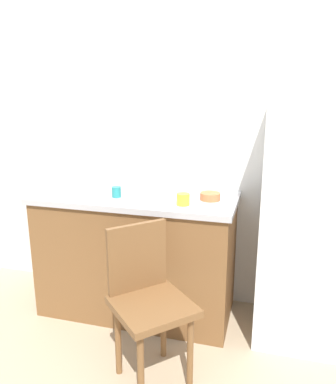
% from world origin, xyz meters
% --- Properties ---
extents(ground_plane, '(8.00, 8.00, 0.00)m').
position_xyz_m(ground_plane, '(0.00, 0.00, 0.00)').
color(ground_plane, tan).
extents(back_wall, '(4.80, 0.10, 2.61)m').
position_xyz_m(back_wall, '(0.00, 1.00, 1.31)').
color(back_wall, silver).
rests_on(back_wall, ground_plane).
extents(cabinet_base, '(1.38, 0.60, 0.86)m').
position_xyz_m(cabinet_base, '(-0.12, 0.65, 0.43)').
color(cabinet_base, brown).
rests_on(cabinet_base, ground_plane).
extents(countertop, '(1.42, 0.64, 0.04)m').
position_xyz_m(countertop, '(-0.12, 0.65, 0.88)').
color(countertop, '#B7B7BC').
rests_on(countertop, cabinet_base).
extents(faucet, '(0.02, 0.02, 0.24)m').
position_xyz_m(faucet, '(-0.19, 0.90, 1.02)').
color(faucet, '#B7B7BC').
rests_on(faucet, countertop).
extents(refrigerator, '(0.61, 0.57, 1.55)m').
position_xyz_m(refrigerator, '(1.05, 0.66, 0.77)').
color(refrigerator, white).
rests_on(refrigerator, ground_plane).
extents(chair, '(0.57, 0.57, 0.89)m').
position_xyz_m(chair, '(0.18, 0.01, 0.50)').
color(chair, brown).
rests_on(chair, ground_plane).
extents(dish_tray, '(0.28, 0.20, 0.05)m').
position_xyz_m(dish_tray, '(0.01, 0.61, 0.93)').
color(dish_tray, white).
rests_on(dish_tray, countertop).
extents(terracotta_bowl, '(0.14, 0.14, 0.05)m').
position_xyz_m(terracotta_bowl, '(0.41, 0.66, 0.93)').
color(terracotta_bowl, '#C67042').
rests_on(terracotta_bowl, countertop).
extents(cup_teal, '(0.06, 0.06, 0.07)m').
position_xyz_m(cup_teal, '(-0.22, 0.56, 0.94)').
color(cup_teal, teal).
rests_on(cup_teal, countertop).
extents(cup_yellow, '(0.08, 0.08, 0.08)m').
position_xyz_m(cup_yellow, '(0.26, 0.49, 0.94)').
color(cup_yellow, yellow).
rests_on(cup_yellow, countertop).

